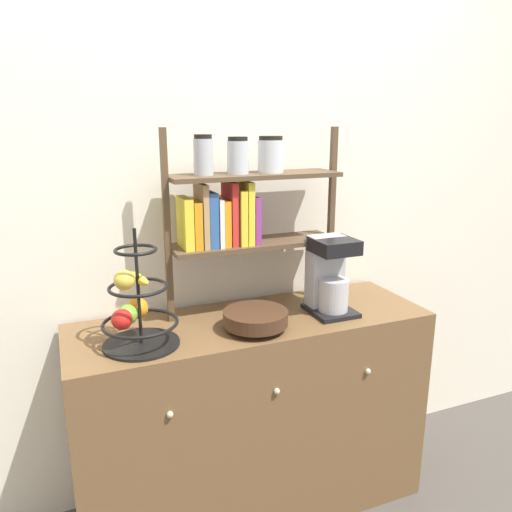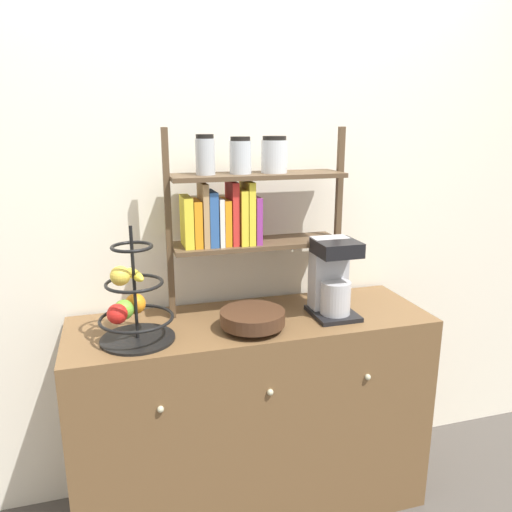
% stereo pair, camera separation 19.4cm
% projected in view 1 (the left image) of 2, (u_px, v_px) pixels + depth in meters
% --- Properties ---
extents(wall_back, '(7.00, 0.05, 2.60)m').
position_uv_depth(wall_back, '(228.00, 204.00, 2.15)').
color(wall_back, silver).
rests_on(wall_back, ground_plane).
extents(sideboard, '(1.45, 0.49, 0.88)m').
position_uv_depth(sideboard, '(252.00, 415.00, 2.12)').
color(sideboard, brown).
rests_on(sideboard, ground_plane).
extents(coffee_maker, '(0.17, 0.20, 0.32)m').
position_uv_depth(coffee_maker, '(329.00, 275.00, 2.05)').
color(coffee_maker, black).
rests_on(coffee_maker, sideboard).
extents(fruit_stand, '(0.27, 0.27, 0.42)m').
position_uv_depth(fruit_stand, '(135.00, 309.00, 1.73)').
color(fruit_stand, black).
rests_on(fruit_stand, sideboard).
extents(wooden_bowl, '(0.25, 0.25, 0.08)m').
position_uv_depth(wooden_bowl, '(255.00, 319.00, 1.89)').
color(wooden_bowl, '#422819').
rests_on(wooden_bowl, sideboard).
extents(shelf_hutch, '(0.74, 0.20, 0.75)m').
position_uv_depth(shelf_hutch, '(236.00, 204.00, 1.98)').
color(shelf_hutch, brown).
rests_on(shelf_hutch, sideboard).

